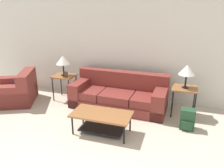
# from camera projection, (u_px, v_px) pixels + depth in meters

# --- Properties ---
(wall_back) EXTENTS (9.17, 0.06, 2.60)m
(wall_back) POSITION_uv_depth(u_px,v_px,m) (131.00, 49.00, 5.49)
(wall_back) COLOR silver
(wall_back) RESTS_ON ground_plane
(couch) EXTENTS (2.28, 0.99, 0.82)m
(couch) POSITION_uv_depth(u_px,v_px,m) (119.00, 95.00, 5.27)
(couch) COLOR maroon
(couch) RESTS_ON ground_plane
(armchair) EXTENTS (1.28, 1.30, 0.80)m
(armchair) POSITION_uv_depth(u_px,v_px,m) (16.00, 91.00, 5.54)
(armchair) COLOR maroon
(armchair) RESTS_ON ground_plane
(coffee_table) EXTENTS (1.13, 0.58, 0.41)m
(coffee_table) POSITION_uv_depth(u_px,v_px,m) (102.00, 118.00, 4.14)
(coffee_table) COLOR #935B33
(coffee_table) RESTS_ON ground_plane
(side_table_left) EXTENTS (0.54, 0.48, 0.65)m
(side_table_left) POSITION_uv_depth(u_px,v_px,m) (64.00, 78.00, 5.62)
(side_table_left) COLOR #935B33
(side_table_left) RESTS_ON ground_plane
(side_table_right) EXTENTS (0.54, 0.48, 0.65)m
(side_table_right) POSITION_uv_depth(u_px,v_px,m) (185.00, 91.00, 4.76)
(side_table_right) COLOR #935B33
(side_table_right) RESTS_ON ground_plane
(table_lamp_left) EXTENTS (0.34, 0.34, 0.51)m
(table_lamp_left) POSITION_uv_depth(u_px,v_px,m) (63.00, 60.00, 5.47)
(table_lamp_left) COLOR black
(table_lamp_left) RESTS_ON side_table_left
(table_lamp_right) EXTENTS (0.34, 0.34, 0.51)m
(table_lamp_right) POSITION_uv_depth(u_px,v_px,m) (187.00, 70.00, 4.61)
(table_lamp_right) COLOR black
(table_lamp_right) RESTS_ON side_table_right
(backpack) EXTENTS (0.27, 0.28, 0.42)m
(backpack) POSITION_uv_depth(u_px,v_px,m) (187.00, 119.00, 4.31)
(backpack) COLOR #23472D
(backpack) RESTS_ON ground_plane
(picture_frame) EXTENTS (0.10, 0.04, 0.13)m
(picture_frame) POSITION_uv_depth(u_px,v_px,m) (66.00, 74.00, 5.48)
(picture_frame) COLOR #4C3828
(picture_frame) RESTS_ON side_table_left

